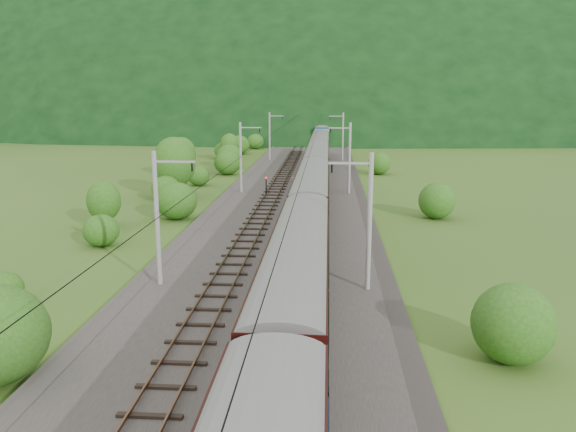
{
  "coord_description": "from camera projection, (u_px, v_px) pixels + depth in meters",
  "views": [
    {
      "loc": [
        3.78,
        -31.5,
        11.58
      ],
      "look_at": [
        0.87,
        9.09,
        2.6
      ],
      "focal_mm": 35.0,
      "sensor_mm": 36.0,
      "label": 1
    }
  ],
  "objects": [
    {
      "name": "track_left",
      "position": [
        247.0,
        241.0,
        43.26
      ],
      "size": [
        2.4,
        220.0,
        0.27
      ],
      "color": "brown",
      "rests_on": "railbed"
    },
    {
      "name": "train",
      "position": [
        315.0,
        168.0,
        60.87
      ],
      "size": [
        3.01,
        143.18,
        5.24
      ],
      "color": "black",
      "rests_on": "ground"
    },
    {
      "name": "hazard_post_near",
      "position": [
        293.0,
        183.0,
        67.15
      ],
      "size": [
        0.15,
        0.15,
        1.37
      ],
      "primitive_type": "cylinder",
      "color": "red",
      "rests_on": "railbed"
    },
    {
      "name": "railbed",
      "position": [
        278.0,
        244.0,
        43.14
      ],
      "size": [
        14.0,
        220.0,
        0.3
      ],
      "primitive_type": "cube",
      "color": "#38332D",
      "rests_on": "ground"
    },
    {
      "name": "catenary_right",
      "position": [
        349.0,
        157.0,
        63.21
      ],
      "size": [
        2.54,
        192.28,
        8.0
      ],
      "color": "gray",
      "rests_on": "railbed"
    },
    {
      "name": "ground",
      "position": [
        263.0,
        291.0,
        33.44
      ],
      "size": [
        600.0,
        600.0,
        0.0
      ],
      "primitive_type": "plane",
      "color": "#2F531A",
      "rests_on": "ground"
    },
    {
      "name": "vegetation_left",
      "position": [
        162.0,
        188.0,
        55.97
      ],
      "size": [
        13.12,
        148.51,
        6.79
      ],
      "color": "#284E14",
      "rests_on": "ground"
    },
    {
      "name": "vegetation_right",
      "position": [
        470.0,
        254.0,
        35.56
      ],
      "size": [
        6.47,
        91.02,
        3.2
      ],
      "color": "#284E14",
      "rests_on": "ground"
    },
    {
      "name": "mountain_main",
      "position": [
        321.0,
        116.0,
        286.68
      ],
      "size": [
        504.0,
        360.0,
        244.0
      ],
      "primitive_type": "ellipsoid",
      "color": "black",
      "rests_on": "ground"
    },
    {
      "name": "catenary_left",
      "position": [
        241.0,
        156.0,
        64.06
      ],
      "size": [
        2.54,
        192.28,
        8.0
      ],
      "color": "gray",
      "rests_on": "railbed"
    },
    {
      "name": "signal",
      "position": [
        266.0,
        184.0,
        62.94
      ],
      "size": [
        0.23,
        0.23,
        2.05
      ],
      "color": "black",
      "rests_on": "railbed"
    },
    {
      "name": "hazard_post_far",
      "position": [
        294.0,
        205.0,
        54.24
      ],
      "size": [
        0.14,
        0.14,
        1.32
      ],
      "primitive_type": "cylinder",
      "color": "red",
      "rests_on": "railbed"
    },
    {
      "name": "track_right",
      "position": [
        309.0,
        242.0,
        42.93
      ],
      "size": [
        2.4,
        220.0,
        0.27
      ],
      "color": "brown",
      "rests_on": "railbed"
    },
    {
      "name": "mountain_ridge",
      "position": [
        121.0,
        112.0,
        334.01
      ],
      "size": [
        336.0,
        280.0,
        132.0
      ],
      "primitive_type": "ellipsoid",
      "color": "black",
      "rests_on": "ground"
    },
    {
      "name": "overhead_wires",
      "position": [
        277.0,
        154.0,
        41.65
      ],
      "size": [
        4.83,
        198.0,
        0.03
      ],
      "color": "black",
      "rests_on": "ground"
    }
  ]
}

